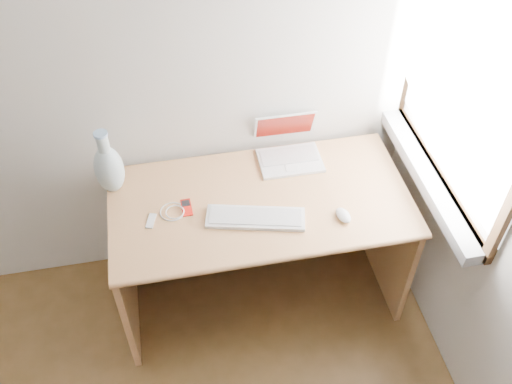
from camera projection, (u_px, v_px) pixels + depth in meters
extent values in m
cube|color=silver|center=(8.00, 64.00, 2.26)|extent=(3.50, 0.04, 2.60)
cube|color=white|center=(471.00, 75.00, 2.17)|extent=(0.01, 0.90, 1.00)
cube|color=#9C9C9E|center=(427.00, 177.00, 2.54)|extent=(0.10, 0.96, 0.06)
cube|color=white|center=(454.00, 70.00, 2.14)|extent=(0.02, 0.84, 0.92)
cube|color=tan|center=(260.00, 201.00, 2.56)|extent=(1.35, 0.67, 0.03)
cube|color=tan|center=(125.00, 271.00, 2.73)|extent=(0.03, 0.63, 0.68)
cube|color=tan|center=(386.00, 231.00, 2.90)|extent=(0.03, 0.63, 0.68)
cube|color=tan|center=(248.00, 188.00, 2.95)|extent=(1.29, 0.03, 0.44)
cube|color=white|center=(290.00, 161.00, 2.72)|extent=(0.30, 0.21, 0.01)
cube|color=white|center=(290.00, 159.00, 2.71)|extent=(0.27, 0.12, 0.00)
cube|color=white|center=(286.00, 131.00, 2.72)|extent=(0.30, 0.08, 0.19)
cube|color=maroon|center=(286.00, 131.00, 2.72)|extent=(0.27, 0.06, 0.17)
cube|color=white|center=(255.00, 218.00, 2.46)|extent=(0.44, 0.23, 0.02)
cube|color=white|center=(255.00, 216.00, 2.45)|extent=(0.41, 0.19, 0.00)
ellipsoid|color=white|center=(343.00, 215.00, 2.46)|extent=(0.07, 0.10, 0.03)
cube|color=red|center=(186.00, 208.00, 2.51)|extent=(0.05, 0.10, 0.01)
cube|color=black|center=(186.00, 207.00, 2.51)|extent=(0.04, 0.04, 0.00)
torus|color=white|center=(173.00, 212.00, 2.49)|extent=(0.13, 0.13, 0.01)
cube|color=white|center=(151.00, 221.00, 2.46)|extent=(0.05, 0.09, 0.01)
ellipsoid|color=silver|center=(109.00, 170.00, 2.51)|extent=(0.13, 0.13, 0.25)
cylinder|color=silver|center=(103.00, 143.00, 2.40)|extent=(0.05, 0.05, 0.10)
cylinder|color=#8FB8E4|center=(100.00, 134.00, 2.36)|extent=(0.06, 0.06, 0.01)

